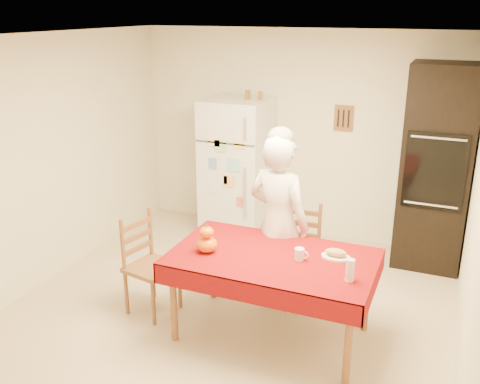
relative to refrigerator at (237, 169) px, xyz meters
The scene contains 17 objects.
floor 2.16m from the refrigerator, 70.93° to the right, with size 4.50×4.50×0.00m, color #CAB392.
room_shell 2.13m from the refrigerator, 70.89° to the right, with size 4.02×4.52×2.51m.
refrigerator is the anchor object (origin of this frame).
oven_cabinet 2.29m from the refrigerator, ahead, with size 0.70×0.62×2.20m.
dining_table 2.27m from the refrigerator, 59.48° to the right, with size 1.70×1.00×0.76m.
chair_far 1.69m from the refrigerator, 45.96° to the right, with size 0.44×0.42×0.95m.
chair_left 2.02m from the refrigerator, 91.92° to the right, with size 0.48×0.49×0.95m.
seated_woman 1.78m from the refrigerator, 54.69° to the right, with size 0.62×0.40×1.69m, color silver.
coffee_mug 2.37m from the refrigerator, 54.60° to the right, with size 0.08×0.08×0.10m, color silver.
pumpkin_lower 2.17m from the refrigerator, 73.73° to the right, with size 0.18×0.18×0.13m, color #DF3B05.
pumpkin_upper 2.17m from the refrigerator, 73.73° to the right, with size 0.12×0.12×0.09m, color #CA3E04.
wine_glass 2.80m from the refrigerator, 49.35° to the right, with size 0.07×0.07×0.18m, color silver.
bread_plate 2.43m from the refrigerator, 47.41° to the right, with size 0.24×0.24×0.02m, color white.
bread_loaf 2.43m from the refrigerator, 47.41° to the right, with size 0.18×0.10×0.06m, color #A27350.
spice_jar_left 0.91m from the refrigerator, 23.69° to the left, with size 0.05×0.05×0.10m, color #8B5C19.
spice_jar_mid 0.91m from the refrigerator, 21.08° to the left, with size 0.05×0.05×0.10m, color brown.
spice_jar_right 0.94m from the refrigerator, 10.25° to the left, with size 0.05×0.05×0.10m, color #8E5619.
Camera 1 is at (1.79, -3.89, 2.72)m, focal length 40.00 mm.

